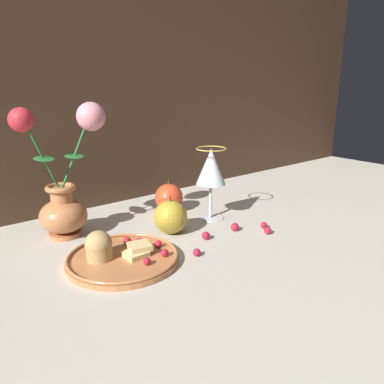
# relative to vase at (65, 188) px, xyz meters

# --- Properties ---
(ground_plane) EXTENTS (2.40, 2.40, 0.00)m
(ground_plane) POSITION_rel_vase_xyz_m (0.13, -0.14, -0.11)
(ground_plane) COLOR #B7B2A3
(ground_plane) RESTS_ON ground
(vase) EXTENTS (0.20, 0.11, 0.30)m
(vase) POSITION_rel_vase_xyz_m (0.00, 0.00, 0.00)
(vase) COLOR #B77042
(vase) RESTS_ON ground_plane
(plate_with_pastries) EXTENTS (0.22, 0.22, 0.07)m
(plate_with_pastries) POSITION_rel_vase_xyz_m (0.02, -0.19, -0.10)
(plate_with_pastries) COLOR #B77042
(plate_with_pastries) RESTS_ON ground_plane
(wine_glass) EXTENTS (0.08, 0.08, 0.18)m
(wine_glass) POSITION_rel_vase_xyz_m (0.33, -0.12, 0.02)
(wine_glass) COLOR silver
(wine_glass) RESTS_ON ground_plane
(apple_beside_vase) EXTENTS (0.08, 0.08, 0.09)m
(apple_beside_vase) POSITION_rel_vase_xyz_m (0.28, -0.01, -0.07)
(apple_beside_vase) COLOR #D14223
(apple_beside_vase) RESTS_ON ground_plane
(apple_near_glass) EXTENTS (0.08, 0.08, 0.09)m
(apple_near_glass) POSITION_rel_vase_xyz_m (0.19, -0.14, -0.07)
(apple_near_glass) COLOR #B2932D
(apple_near_glass) RESTS_ON ground_plane
(berry_near_plate) EXTENTS (0.02, 0.02, 0.02)m
(berry_near_plate) POSITION_rel_vase_xyz_m (0.38, -0.25, -0.10)
(berry_near_plate) COLOR #AD192D
(berry_near_plate) RESTS_ON ground_plane
(berry_front_center) EXTENTS (0.02, 0.02, 0.02)m
(berry_front_center) POSITION_rel_vase_xyz_m (0.36, -0.28, -0.10)
(berry_front_center) COLOR #AD192D
(berry_front_center) RESTS_ON ground_plane
(berry_by_glass_stem) EXTENTS (0.02, 0.02, 0.02)m
(berry_by_glass_stem) POSITION_rel_vase_xyz_m (0.16, -0.27, -0.10)
(berry_by_glass_stem) COLOR #AD192D
(berry_by_glass_stem) RESTS_ON ground_plane
(berry_under_candlestick) EXTENTS (0.02, 0.02, 0.02)m
(berry_under_candlestick) POSITION_rel_vase_xyz_m (0.31, -0.22, -0.10)
(berry_under_candlestick) COLOR #AD192D
(berry_under_candlestick) RESTS_ON ground_plane
(berry_far_right) EXTENTS (0.02, 0.02, 0.02)m
(berry_far_right) POSITION_rel_vase_xyz_m (0.23, -0.22, -0.10)
(berry_far_right) COLOR #AD192D
(berry_far_right) RESTS_ON ground_plane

